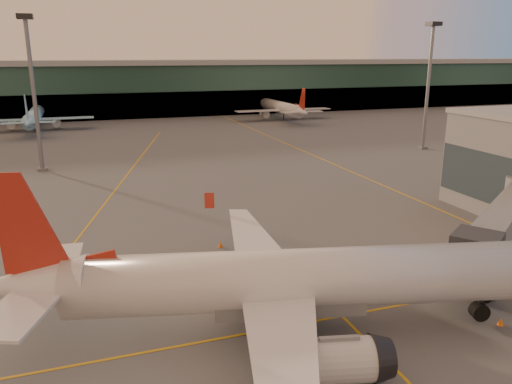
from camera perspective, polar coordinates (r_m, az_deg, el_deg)
name	(u,v)px	position (r m, az deg, el deg)	size (l,w,h in m)	color
ground	(310,366)	(34.25, 6.21, -19.16)	(600.00, 600.00, 0.00)	#4C4F54
taxi_markings	(130,196)	(72.65, -14.24, -0.49)	(100.12, 173.00, 0.01)	gold
terminal	(123,89)	(167.93, -14.97, 11.35)	(400.00, 20.00, 17.60)	#19382D
mast_west_near	(33,83)	(91.76, -24.17, 11.33)	(2.40, 2.40, 25.60)	slate
mast_east_near	(429,77)	(110.41, 19.15, 12.30)	(2.40, 2.40, 25.60)	slate
main_airplane	(286,282)	(35.57, 3.41, -10.24)	(40.29, 36.67, 12.29)	silver
jet_bridge	(508,216)	(54.36, 26.86, -2.49)	(22.94, 17.20, 6.02)	slate
catering_truck	(262,281)	(39.61, 0.71, -10.09)	(5.39, 2.70, 4.07)	#C64F1C
cone_wing_left	(220,244)	(52.30, -4.10, -5.98)	(0.50, 0.50, 0.64)	orange
cone_fwd	(501,322)	(42.30, 26.19, -13.15)	(0.44, 0.44, 0.56)	orange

